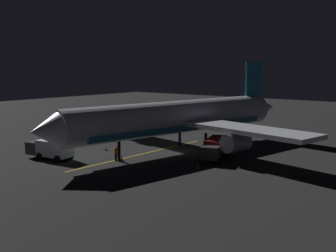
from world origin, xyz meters
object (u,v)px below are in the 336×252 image
Objects in this scene: ground_crew_worker at (116,153)px; traffic_cone_near_right at (198,167)px; traffic_cone_near_left at (122,159)px; catering_truck at (216,148)px; airliner at (181,118)px; baggage_truck at (51,149)px; traffic_cone_under_wing at (106,148)px.

ground_crew_worker reaches higher than traffic_cone_near_right.
ground_crew_worker is 0.98m from traffic_cone_near_left.
catering_truck is 12.34× the size of traffic_cone_near_right.
baggage_truck is (8.94, 13.65, -3.05)m from airliner.
traffic_cone_near_left is 1.00× the size of traffic_cone_under_wing.
airliner is at bearing -101.57° from traffic_cone_near_left.
traffic_cone_under_wing is (5.13, -3.20, -0.64)m from ground_crew_worker.
airliner is 10.53m from traffic_cone_near_right.
airliner reaches higher than ground_crew_worker.
airliner is at bearing -141.43° from traffic_cone_under_wing.
traffic_cone_near_right is (-9.67, -2.67, -0.64)m from ground_crew_worker.
traffic_cone_near_left and traffic_cone_near_right have the same top height.
baggage_truck is 7.69m from traffic_cone_under_wing.
airliner is 6.51× the size of baggage_truck.
airliner is 16.60m from baggage_truck.
airliner is 72.74× the size of traffic_cone_near_right.
baggage_truck is 11.17× the size of traffic_cone_under_wing.
traffic_cone_near_right is at bearing -156.42° from baggage_truck.
ground_crew_worker is at bearing -145.83° from baggage_truck.
traffic_cone_near_left is (7.85, 7.83, -0.99)m from catering_truck.
baggage_truck is at bearing 56.79° from airliner.
ground_crew_worker is at bearing 148.07° from traffic_cone_under_wing.
catering_truck is 12.34× the size of traffic_cone_under_wing.
baggage_truck is at bearing 39.76° from catering_truck.
airliner is at bearing -43.00° from traffic_cone_near_right.
traffic_cone_near_right and traffic_cone_under_wing have the same top height.
traffic_cone_under_wing is at bearing -26.77° from traffic_cone_near_left.
traffic_cone_near_left is 1.00× the size of traffic_cone_near_right.
baggage_truck is 8.49m from traffic_cone_near_left.
traffic_cone_near_right is at bearing 177.99° from traffic_cone_under_wing.
airliner is 10.08m from traffic_cone_near_left.
traffic_cone_under_wing is (-1.26, -7.53, -0.96)m from baggage_truck.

